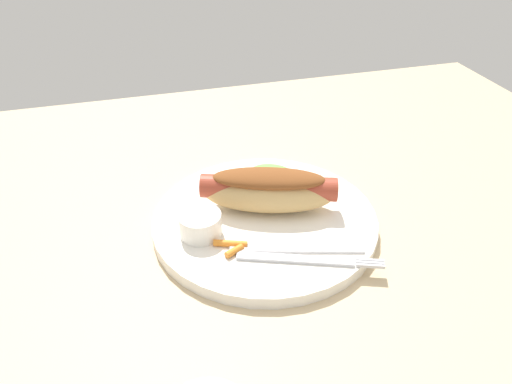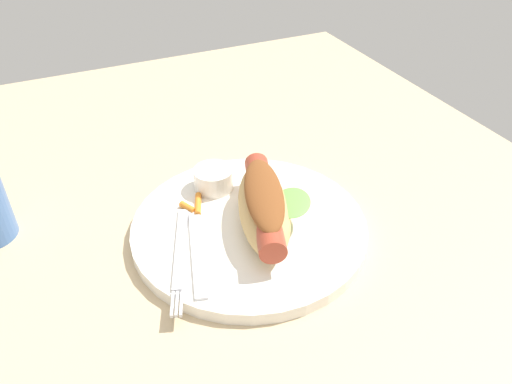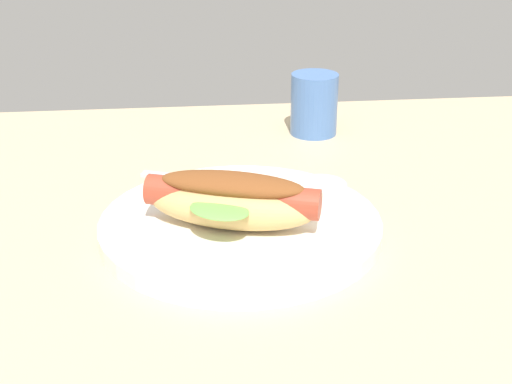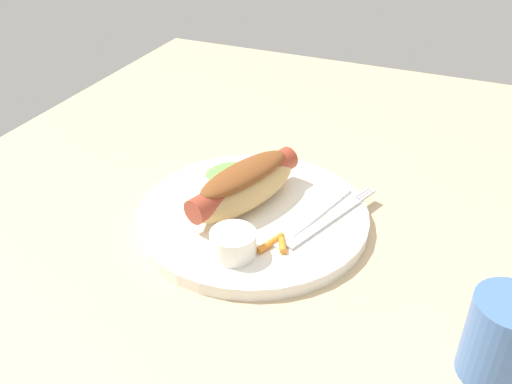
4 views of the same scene
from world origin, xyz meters
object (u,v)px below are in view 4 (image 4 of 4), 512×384
at_px(plate, 253,216).
at_px(fork, 331,217).
at_px(drinking_cup, 502,339).
at_px(sauce_ramekin, 233,243).
at_px(knife, 313,216).
at_px(carrot_garnish, 275,244).
at_px(hot_dog, 241,185).

height_order(plate, fork, fork).
distance_m(plate, drinking_cup, 0.32).
relative_size(plate, sauce_ramekin, 5.53).
relative_size(sauce_ramekin, drinking_cup, 0.61).
distance_m(knife, carrot_garnish, 0.08).
distance_m(sauce_ramekin, knife, 0.12).
distance_m(plate, carrot_garnish, 0.08).
xyz_separation_m(plate, hot_dog, (0.01, 0.02, 0.04)).
xyz_separation_m(hot_dog, drinking_cup, (-0.13, -0.31, -0.00)).
bearing_deg(fork, knife, 125.01).
distance_m(hot_dog, knife, 0.10).
relative_size(carrot_garnish, drinking_cup, 0.47).
height_order(sauce_ramekin, fork, sauce_ramekin).
bearing_deg(hot_dog, fork, -63.23).
xyz_separation_m(plate, fork, (0.02, -0.09, 0.01)).
distance_m(hot_dog, carrot_garnish, 0.10).
relative_size(hot_dog, carrot_garnish, 4.47).
bearing_deg(fork, sauce_ramekin, 163.95).
distance_m(sauce_ramekin, fork, 0.14).
bearing_deg(plate, sauce_ramekin, -171.05).
bearing_deg(sauce_ramekin, hot_dog, 19.60).
bearing_deg(plate, knife, -76.66).
xyz_separation_m(knife, carrot_garnish, (-0.07, 0.02, 0.00)).
xyz_separation_m(hot_dog, fork, (0.02, -0.11, -0.03)).
bearing_deg(hot_dog, drinking_cup, -94.70).
distance_m(sauce_ramekin, drinking_cup, 0.28).
bearing_deg(fork, plate, 124.33).
height_order(hot_dog, drinking_cup, drinking_cup).
height_order(knife, drinking_cup, drinking_cup).
distance_m(sauce_ramekin, carrot_garnish, 0.05).
bearing_deg(carrot_garnish, fork, -28.84).
bearing_deg(sauce_ramekin, drinking_cup, -98.75).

